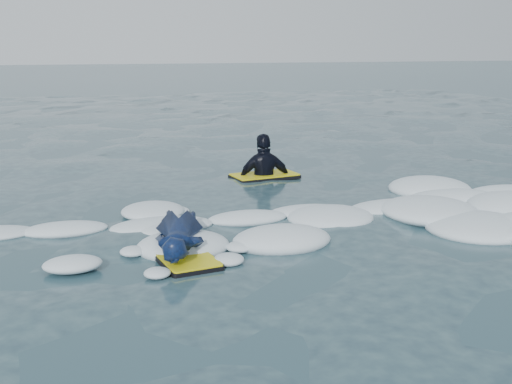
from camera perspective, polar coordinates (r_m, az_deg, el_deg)
The scene contains 4 objects.
ground at distance 6.34m, azimuth -7.41°, elevation -6.52°, with size 120.00×120.00×0.00m, color #183239.
foam_band at distance 7.31m, azimuth -8.60°, elevation -3.86°, with size 12.00×3.10×0.30m, color white, non-canonical shape.
prone_woman_unit at distance 6.61m, azimuth -6.82°, elevation -3.99°, with size 0.79×1.50×0.36m.
waiting_rider_unit at distance 10.23m, azimuth 0.76°, elevation 0.87°, with size 1.13×0.75×1.57m.
Camera 1 is at (-0.81, -5.92, 2.13)m, focal length 45.00 mm.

